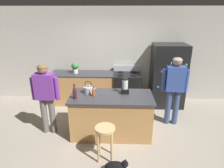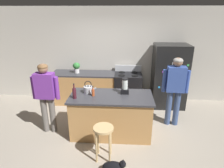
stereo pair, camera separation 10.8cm
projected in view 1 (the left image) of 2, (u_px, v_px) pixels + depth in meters
ground_plane at (112, 133)px, 4.36m from camera, size 14.00×14.00×0.00m
back_wall at (114, 55)px, 5.71m from camera, size 8.00×0.10×2.70m
kitchen_island at (111, 115)px, 4.20m from camera, size 1.73×0.83×0.91m
back_counter_run at (86, 88)px, 5.68m from camera, size 2.00×0.64×0.91m
refrigerator at (168, 76)px, 5.41m from camera, size 0.90×0.73×1.75m
stove_range at (127, 89)px, 5.61m from camera, size 0.76×0.65×1.09m
person_by_island_left at (46, 93)px, 4.08m from camera, size 0.59×0.23×1.57m
person_by_sink_right at (175, 85)px, 4.40m from camera, size 0.59×0.25×1.63m
bar_stool at (105, 135)px, 3.44m from camera, size 0.36×0.36×0.66m
cat at (116, 167)px, 3.26m from camera, size 0.52×0.18×0.26m
potted_plant at (75, 67)px, 5.47m from camera, size 0.20×0.20×0.30m
blender_appliance at (125, 87)px, 4.14m from camera, size 0.17×0.17×0.33m
bottle_cooking_sauce at (93, 93)px, 4.00m from camera, size 0.06×0.06×0.22m
bottle_wine at (75, 93)px, 3.87m from camera, size 0.08×0.08×0.32m
tea_kettle at (88, 90)px, 4.16m from camera, size 0.28×0.20×0.27m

